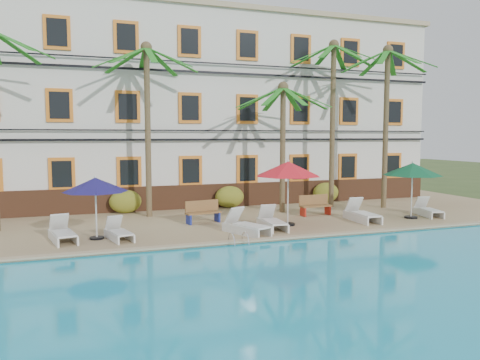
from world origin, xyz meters
name	(u,v)px	position (x,y,z in m)	size (l,w,h in m)	color
ground	(273,240)	(0.00, 0.00, 0.00)	(100.00, 100.00, 0.00)	#384C23
pool_deck	(232,216)	(0.00, 5.00, 0.12)	(30.00, 12.00, 0.25)	tan
swimming_pool	(393,299)	(0.00, -7.00, 0.10)	(26.00, 12.00, 0.20)	#1BA4CB
pool_coping	(283,238)	(0.00, -0.90, 0.28)	(30.00, 0.35, 0.06)	tan
hotel_building	(204,109)	(0.00, 9.98, 5.37)	(25.40, 6.44, 10.22)	silver
palm_b	(147,104)	(-3.81, 5.31, 5.27)	(4.61, 4.61, 7.75)	brown
palm_c	(283,126)	(2.36, 4.45, 4.33)	(4.61, 4.61, 6.15)	brown
palm_d	(333,101)	(5.50, 5.28, 5.66)	(4.61, 4.61, 8.44)	brown
palm_e	(386,104)	(7.84, 4.08, 5.48)	(4.61, 4.61, 8.11)	brown
shrub_left	(125,202)	(-4.74, 6.60, 0.80)	(1.50, 0.90, 1.10)	#345E1A
shrub_mid	(230,197)	(0.42, 6.60, 0.80)	(1.50, 0.90, 1.10)	#345E1A
shrub_right	(326,193)	(5.93, 6.60, 0.80)	(1.50, 0.90, 1.10)	#345E1A
umbrella_blue	(95,185)	(-6.25, 1.21, 2.16)	(2.24, 2.24, 2.25)	black
umbrella_red	(288,169)	(1.20, 1.34, 2.54)	(2.68, 2.68, 2.68)	black
umbrella_green	(413,170)	(7.07, 1.05, 2.40)	(2.53, 2.53, 2.53)	black
lounger_a	(62,233)	(-7.37, 1.22, 0.54)	(1.05, 2.00, 0.90)	silver
lounger_b	(119,232)	(-5.52, 0.89, 0.51)	(0.96, 1.77, 0.80)	silver
lounger_c	(246,225)	(-0.97, 0.35, 0.56)	(1.43, 2.12, 0.94)	silver
lounger_d	(272,221)	(0.31, 0.86, 0.54)	(0.80, 1.96, 0.91)	silver
lounger_e	(362,214)	(4.59, 1.16, 0.56)	(0.83, 2.08, 0.97)	silver
lounger_f	(428,210)	(8.19, 1.30, 0.52)	(1.01, 1.87, 0.84)	silver
bench_left	(202,212)	(-1.93, 3.03, 0.72)	(1.56, 0.71, 0.93)	olive
bench_right	(315,205)	(3.43, 3.18, 0.72)	(1.52, 0.53, 0.93)	olive
pool_ladder	(239,243)	(-1.72, -1.00, 0.25)	(0.54, 0.74, 0.74)	silver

